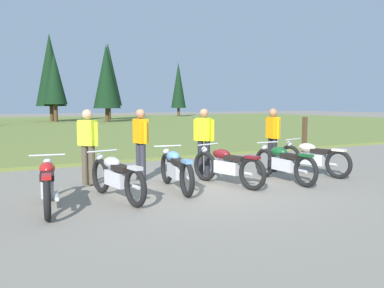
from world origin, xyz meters
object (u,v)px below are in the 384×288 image
at_px(motorcycle_cream, 312,157).
at_px(motorcycle_sky_blue, 176,169).
at_px(motorcycle_red, 48,184).
at_px(motorcycle_maroon, 227,166).
at_px(rider_in_hivis_vest, 204,138).
at_px(trail_marker_post, 304,138).
at_px(rider_with_back_turned, 141,140).
at_px(rider_checking_bike, 88,142).
at_px(motorcycle_british_green, 284,163).
at_px(motorcycle_silver, 116,176).
at_px(rider_near_row_end, 273,136).

bearing_deg(motorcycle_cream, motorcycle_sky_blue, 179.23).
distance_m(motorcycle_red, motorcycle_maroon, 3.79).
distance_m(motorcycle_maroon, motorcycle_cream, 2.63).
distance_m(rider_in_hivis_vest, trail_marker_post, 4.36).
bearing_deg(motorcycle_red, trail_marker_post, 16.55).
distance_m(motorcycle_sky_blue, trail_marker_post, 5.97).
xyz_separation_m(motorcycle_sky_blue, rider_with_back_turned, (-0.26, 1.31, 0.51)).
bearing_deg(trail_marker_post, motorcycle_maroon, -153.68).
distance_m(rider_checking_bike, trail_marker_post, 7.12).
relative_size(rider_in_hivis_vest, rider_with_back_turned, 1.00).
distance_m(motorcycle_maroon, motorcycle_british_green, 1.40).
xyz_separation_m(rider_in_hivis_vest, rider_checking_bike, (-2.82, 0.19, 0.00)).
height_order(motorcycle_silver, rider_near_row_end, rider_near_row_end).
relative_size(rider_near_row_end, rider_with_back_turned, 1.00).
xyz_separation_m(motorcycle_british_green, rider_near_row_end, (0.72, 1.26, 0.51)).
xyz_separation_m(motorcycle_red, rider_near_row_end, (5.88, 1.24, 0.51)).
relative_size(motorcycle_red, rider_checking_bike, 1.25).
relative_size(rider_with_back_turned, trail_marker_post, 1.22).
relative_size(motorcycle_british_green, rider_in_hivis_vest, 1.26).
relative_size(motorcycle_british_green, rider_near_row_end, 1.26).
bearing_deg(rider_with_back_turned, motorcycle_maroon, -44.47).
height_order(rider_in_hivis_vest, trail_marker_post, rider_in_hivis_vest).
bearing_deg(rider_checking_bike, motorcycle_red, -123.17).
distance_m(motorcycle_silver, trail_marker_post, 7.32).
distance_m(motorcycle_silver, rider_with_back_turned, 1.96).
bearing_deg(rider_checking_bike, motorcycle_cream, -14.57).
xyz_separation_m(motorcycle_maroon, trail_marker_post, (4.40, 2.18, 0.25)).
relative_size(motorcycle_british_green, rider_with_back_turned, 1.26).
distance_m(motorcycle_red, rider_near_row_end, 6.03).
relative_size(motorcycle_british_green, trail_marker_post, 1.53).
xyz_separation_m(motorcycle_red, trail_marker_post, (8.19, 2.43, 0.25)).
distance_m(rider_checking_bike, rider_with_back_turned, 1.22).
bearing_deg(rider_near_row_end, motorcycle_sky_blue, -165.34).
bearing_deg(motorcycle_silver, motorcycle_maroon, 2.70).
distance_m(motorcycle_sky_blue, motorcycle_british_green, 2.60).
height_order(motorcycle_sky_blue, rider_in_hivis_vest, rider_in_hivis_vest).
relative_size(motorcycle_silver, rider_with_back_turned, 1.25).
distance_m(motorcycle_red, rider_in_hivis_vest, 4.24).
height_order(motorcycle_red, rider_with_back_turned, rider_with_back_turned).
xyz_separation_m(motorcycle_british_green, rider_checking_bike, (-4.05, 1.72, 0.51)).
bearing_deg(motorcycle_british_green, motorcycle_maroon, 168.59).
bearing_deg(rider_near_row_end, rider_checking_bike, 174.41).
bearing_deg(motorcycle_silver, motorcycle_red, -173.73).
height_order(motorcycle_british_green, trail_marker_post, trail_marker_post).
height_order(motorcycle_red, motorcycle_silver, same).
bearing_deg(rider_near_row_end, motorcycle_silver, -166.67).
height_order(motorcycle_red, rider_near_row_end, rider_near_row_end).
distance_m(motorcycle_maroon, rider_in_hivis_vest, 1.36).
height_order(motorcycle_british_green, rider_with_back_turned, rider_with_back_turned).
xyz_separation_m(motorcycle_sky_blue, rider_checking_bike, (-1.48, 1.33, 0.51)).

